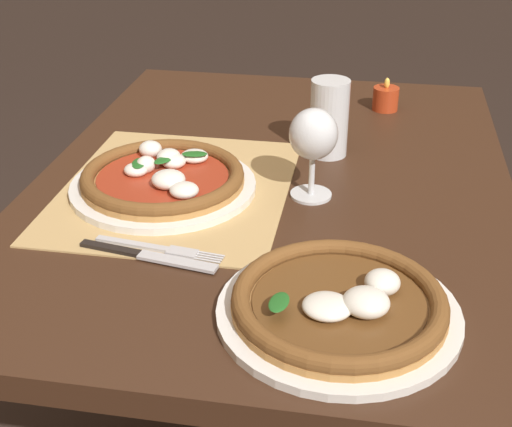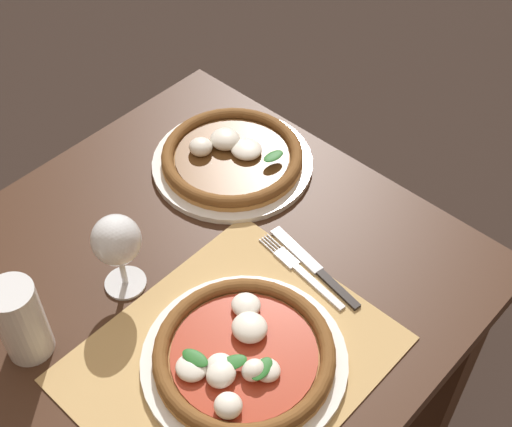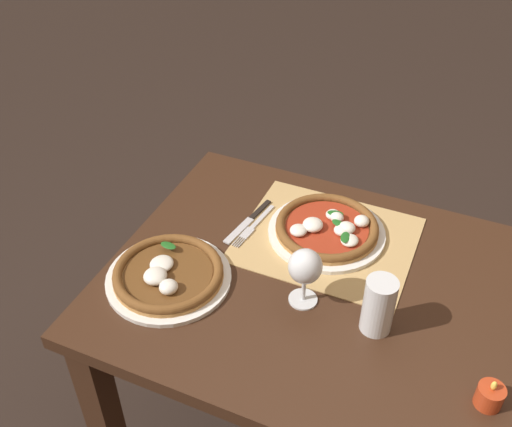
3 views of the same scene
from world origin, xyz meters
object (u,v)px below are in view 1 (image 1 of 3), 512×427
pint_glass (329,119)px  pizza_far (340,305)px  pizza_near (163,178)px  knife (148,256)px  fork (160,249)px  votive_candle (386,99)px  wine_glass (313,138)px

pint_glass → pizza_far: bearing=6.5°
pizza_near → pint_glass: (-0.20, 0.26, 0.05)m
knife → pint_glass: bearing=151.9°
pint_glass → fork: bearing=-28.2°
pizza_near → fork: bearing=14.5°
pizza_far → pint_glass: size_ratio=2.15×
pint_glass → votive_candle: (-0.26, 0.10, -0.05)m
pint_glass → knife: 0.48m
fork → votive_candle: 0.73m
wine_glass → fork: size_ratio=0.77×
pizza_far → votive_candle: size_ratio=4.33×
pizza_far → pint_glass: pint_glass is taller
pizza_far → pint_glass: bearing=-173.5°
pizza_near → knife: bearing=10.2°
pizza_near → knife: pizza_near is taller
pizza_near → wine_glass: (-0.02, 0.25, 0.08)m
pizza_far → knife: (-0.09, -0.28, -0.01)m
pizza_near → pint_glass: 0.33m
fork → knife: (0.02, -0.01, 0.00)m
pint_glass → votive_candle: size_ratio=2.01×
fork → pizza_near: bearing=-165.5°
fork → knife: bearing=-26.4°
pizza_near → pint_glass: bearing=127.6°
wine_glass → pizza_near: bearing=-84.8°
pint_glass → votive_candle: 0.28m
knife → votive_candle: 0.75m
pizza_far → knife: 0.30m
wine_glass → votive_candle: bearing=165.2°
wine_glass → votive_candle: size_ratio=2.15×
pizza_near → pizza_far: bearing=46.3°
pizza_near → wine_glass: wine_glass is taller
pizza_far → fork: bearing=-112.6°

